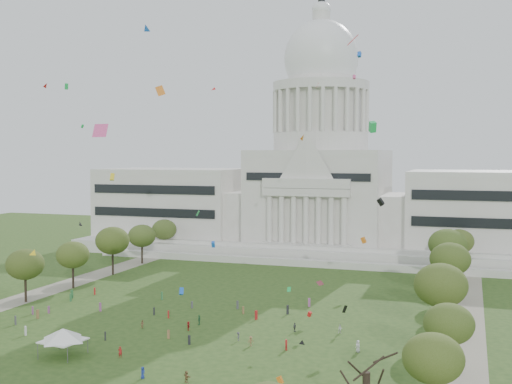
{
  "coord_description": "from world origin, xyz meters",
  "views": [
    {
      "loc": [
        49.04,
        -100.46,
        32.93
      ],
      "look_at": [
        0.0,
        45.0,
        24.0
      ],
      "focal_mm": 45.0,
      "sensor_mm": 36.0,
      "label": 1
    }
  ],
  "objects_px": {
    "big_bare_tree": "(366,366)",
    "person_0": "(358,346)",
    "event_tent": "(63,334)",
    "capitol": "(320,186)"
  },
  "relations": [
    {
      "from": "capitol",
      "to": "event_tent",
      "type": "distance_m",
      "value": 128.53
    },
    {
      "from": "big_bare_tree",
      "to": "person_0",
      "type": "distance_m",
      "value": 34.22
    },
    {
      "from": "event_tent",
      "to": "person_0",
      "type": "relative_size",
      "value": 4.72
    },
    {
      "from": "event_tent",
      "to": "capitol",
      "type": "bearing_deg",
      "value": 83.77
    },
    {
      "from": "person_0",
      "to": "event_tent",
      "type": "bearing_deg",
      "value": -115.39
    },
    {
      "from": "capitol",
      "to": "big_bare_tree",
      "type": "height_order",
      "value": "capitol"
    },
    {
      "from": "big_bare_tree",
      "to": "event_tent",
      "type": "distance_m",
      "value": 54.21
    },
    {
      "from": "event_tent",
      "to": "person_0",
      "type": "xyz_separation_m",
      "value": [
        45.37,
        17.56,
        -2.64
      ]
    },
    {
      "from": "capitol",
      "to": "person_0",
      "type": "xyz_separation_m",
      "value": [
        31.56,
        -108.86,
        -21.29
      ]
    },
    {
      "from": "big_bare_tree",
      "to": "person_0",
      "type": "bearing_deg",
      "value": 101.12
    }
  ]
}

